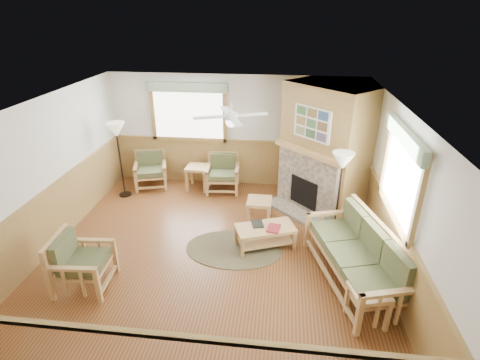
# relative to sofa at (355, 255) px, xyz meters

# --- Properties ---
(floor) EXTENTS (6.00, 6.00, 0.01)m
(floor) POSITION_rel_sofa_xyz_m (-2.38, 0.53, -0.51)
(floor) COLOR brown
(floor) RESTS_ON ground
(ceiling) EXTENTS (6.00, 6.00, 0.01)m
(ceiling) POSITION_rel_sofa_xyz_m (-2.38, 0.53, 2.20)
(ceiling) COLOR white
(ceiling) RESTS_ON floor
(wall_back) EXTENTS (6.00, 0.02, 2.70)m
(wall_back) POSITION_rel_sofa_xyz_m (-2.38, 3.53, 0.85)
(wall_back) COLOR silver
(wall_back) RESTS_ON floor
(wall_front) EXTENTS (6.00, 0.02, 2.70)m
(wall_front) POSITION_rel_sofa_xyz_m (-2.38, -2.47, 0.85)
(wall_front) COLOR silver
(wall_front) RESTS_ON floor
(wall_left) EXTENTS (0.02, 6.00, 2.70)m
(wall_left) POSITION_rel_sofa_xyz_m (-5.38, 0.53, 0.85)
(wall_left) COLOR silver
(wall_left) RESTS_ON floor
(wall_right) EXTENTS (0.02, 6.00, 2.70)m
(wall_right) POSITION_rel_sofa_xyz_m (0.62, 0.53, 0.85)
(wall_right) COLOR silver
(wall_right) RESTS_ON floor
(wainscot) EXTENTS (6.00, 6.00, 1.10)m
(wainscot) POSITION_rel_sofa_xyz_m (-2.38, 0.53, 0.05)
(wainscot) COLOR olive
(wainscot) RESTS_ON floor
(fireplace) EXTENTS (3.11, 3.11, 2.70)m
(fireplace) POSITION_rel_sofa_xyz_m (-0.33, 2.58, 0.85)
(fireplace) COLOR olive
(fireplace) RESTS_ON floor
(window_back) EXTENTS (1.90, 0.16, 1.50)m
(window_back) POSITION_rel_sofa_xyz_m (-3.48, 3.49, 2.03)
(window_back) COLOR white
(window_back) RESTS_ON wall_back
(window_right) EXTENTS (0.16, 1.90, 1.50)m
(window_right) POSITION_rel_sofa_xyz_m (0.58, 0.33, 2.03)
(window_right) COLOR white
(window_right) RESTS_ON wall_right
(ceiling_fan) EXTENTS (1.59, 1.59, 0.36)m
(ceiling_fan) POSITION_rel_sofa_xyz_m (-2.08, 0.83, 2.16)
(ceiling_fan) COLOR white
(ceiling_fan) RESTS_ON ceiling
(sofa) EXTENTS (2.36, 1.48, 1.01)m
(sofa) POSITION_rel_sofa_xyz_m (0.00, 0.00, 0.00)
(sofa) COLOR tan
(sofa) RESTS_ON floor
(armchair_back_left) EXTENTS (0.94, 0.94, 0.84)m
(armchair_back_left) POSITION_rel_sofa_xyz_m (-4.42, 3.08, -0.08)
(armchair_back_left) COLOR tan
(armchair_back_left) RESTS_ON floor
(armchair_back_right) EXTENTS (0.83, 0.83, 0.86)m
(armchair_back_right) POSITION_rel_sofa_xyz_m (-2.62, 3.08, -0.07)
(armchair_back_right) COLOR tan
(armchair_back_right) RESTS_ON floor
(armchair_left) EXTENTS (0.85, 0.85, 0.90)m
(armchair_left) POSITION_rel_sofa_xyz_m (-4.26, -0.59, -0.05)
(armchair_left) COLOR tan
(armchair_left) RESTS_ON floor
(coffee_table) EXTENTS (1.19, 0.88, 0.43)m
(coffee_table) POSITION_rel_sofa_xyz_m (-1.46, 0.80, -0.29)
(coffee_table) COLOR tan
(coffee_table) RESTS_ON floor
(end_table_chairs) EXTENTS (0.56, 0.54, 0.59)m
(end_table_chairs) POSITION_rel_sofa_xyz_m (-3.23, 3.08, -0.21)
(end_table_chairs) COLOR tan
(end_table_chairs) RESTS_ON floor
(end_table_sofa) EXTENTS (0.60, 0.58, 0.56)m
(end_table_sofa) POSITION_rel_sofa_xyz_m (0.06, -0.87, -0.23)
(end_table_sofa) COLOR tan
(end_table_sofa) RESTS_ON floor
(footstool) EXTENTS (0.52, 0.52, 0.44)m
(footstool) POSITION_rel_sofa_xyz_m (-1.65, 1.81, -0.29)
(footstool) COLOR tan
(footstool) RESTS_ON floor
(braided_rug) EXTENTS (2.29, 2.29, 0.01)m
(braided_rug) POSITION_rel_sofa_xyz_m (-2.03, 0.64, -0.50)
(braided_rug) COLOR #4D472F
(braided_rug) RESTS_ON floor
(floor_lamp_left) EXTENTS (0.46, 0.46, 1.79)m
(floor_lamp_left) POSITION_rel_sofa_xyz_m (-4.89, 2.51, 0.39)
(floor_lamp_left) COLOR black
(floor_lamp_left) RESTS_ON floor
(floor_lamp_right) EXTENTS (0.52, 0.52, 1.75)m
(floor_lamp_right) POSITION_rel_sofa_xyz_m (-0.14, 1.32, 0.37)
(floor_lamp_right) COLOR black
(floor_lamp_right) RESTS_ON floor
(book_red) EXTENTS (0.26, 0.33, 0.03)m
(book_red) POSITION_rel_sofa_xyz_m (-1.31, 0.75, -0.05)
(book_red) COLOR maroon
(book_red) RESTS_ON coffee_table
(book_dark) EXTENTS (0.26, 0.31, 0.03)m
(book_dark) POSITION_rel_sofa_xyz_m (-1.61, 0.87, -0.05)
(book_dark) COLOR black
(book_dark) RESTS_ON coffee_table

